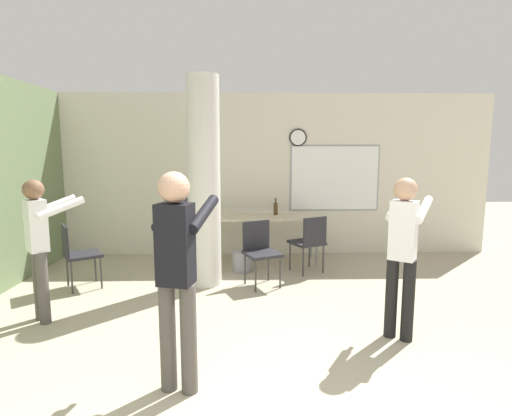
% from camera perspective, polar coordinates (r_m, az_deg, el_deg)
% --- Properties ---
extents(wall_back, '(8.00, 0.15, 2.80)m').
position_cam_1_polar(wall_back, '(7.04, 1.11, 4.72)').
color(wall_back, beige).
rests_on(wall_back, ground_plane).
extents(support_pillar, '(0.43, 0.43, 2.80)m').
position_cam_1_polar(support_pillar, '(5.39, -7.42, 3.58)').
color(support_pillar, silver).
rests_on(support_pillar, ground_plane).
extents(folding_table, '(1.87, 0.66, 0.76)m').
position_cam_1_polar(folding_table, '(6.53, 0.77, -1.61)').
color(folding_table, beige).
rests_on(folding_table, ground_plane).
extents(bottle_on_table, '(0.07, 0.07, 0.28)m').
position_cam_1_polar(bottle_on_table, '(6.65, 2.82, -0.06)').
color(bottle_on_table, '#4C3319').
rests_on(bottle_on_table, folding_table).
extents(waste_bin, '(0.29, 0.29, 0.31)m').
position_cam_1_polar(waste_bin, '(6.12, -2.01, -7.64)').
color(waste_bin, gray).
rests_on(waste_bin, ground_plane).
extents(chair_by_left_wall, '(0.61, 0.61, 0.87)m').
position_cam_1_polar(chair_by_left_wall, '(5.81, -24.22, -5.64)').
color(chair_by_left_wall, '#232328').
rests_on(chair_by_left_wall, ground_plane).
extents(chair_table_right, '(0.59, 0.59, 0.87)m').
position_cam_1_polar(chair_table_right, '(6.03, 7.65, -4.50)').
color(chair_table_right, '#232328').
rests_on(chair_table_right, ground_plane).
extents(chair_table_front, '(0.58, 0.58, 0.87)m').
position_cam_1_polar(chair_table_front, '(5.45, 0.59, -5.78)').
color(chair_table_front, '#232328').
rests_on(chair_table_front, ground_plane).
extents(person_playing_front, '(0.47, 0.69, 1.68)m').
position_cam_1_polar(person_playing_front, '(3.04, -11.15, -7.94)').
color(person_playing_front, '#514C47').
rests_on(person_playing_front, ground_plane).
extents(person_playing_side, '(0.56, 0.65, 1.58)m').
position_cam_1_polar(person_playing_side, '(4.08, 20.27, -5.03)').
color(person_playing_side, black).
rests_on(person_playing_side, ground_plane).
extents(person_watching_back, '(0.60, 0.58, 1.53)m').
position_cam_1_polar(person_watching_back, '(4.80, -28.50, -3.92)').
color(person_watching_back, '#514C47').
rests_on(person_watching_back, ground_plane).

